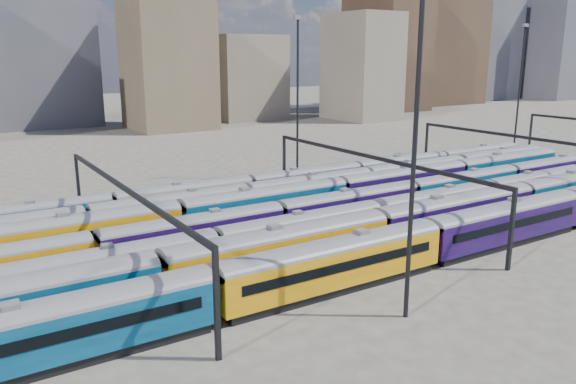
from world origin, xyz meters
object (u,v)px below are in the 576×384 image
rake_2 (302,227)px  mast_2 (415,138)px  rake_0 (429,236)px  rake_1 (456,210)px

rake_2 → mast_2: size_ratio=3.79×
rake_2 → mast_2: (-1.69, -17.00, 11.46)m
rake_0 → rake_1: (9.50, 5.00, 0.06)m
rake_0 → rake_2: rake_0 is taller
rake_0 → rake_1: size_ratio=0.84×
rake_0 → mast_2: 16.18m
rake_1 → mast_2: (-19.02, -12.00, 11.00)m
rake_2 → mast_2: 20.57m
rake_1 → rake_2: bearing=163.9°
rake_1 → rake_2: 18.04m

